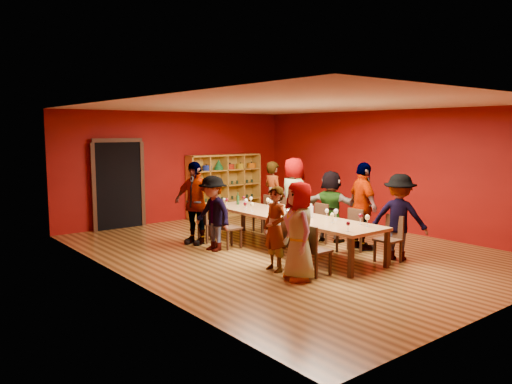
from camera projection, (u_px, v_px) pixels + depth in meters
room_shell at (287, 179)px, 10.31m from camera, size 7.10×9.10×3.04m
tasting_table at (287, 217)px, 10.41m from camera, size 1.10×4.50×0.75m
doorway at (118, 185)px, 12.69m from camera, size 1.40×0.17×2.30m
shelving_unit at (224, 182)px, 14.59m from camera, size 2.40×0.40×1.80m
chair_person_left_0 at (313, 247)px, 8.56m from camera, size 0.42×0.42×0.89m
person_left_0 at (299, 231)px, 8.31m from camera, size 0.71×0.92×1.66m
chair_person_left_1 at (288, 241)px, 9.06m from camera, size 0.42×0.42×0.89m
person_left_1 at (275, 229)px, 8.83m from camera, size 0.43×0.57×1.52m
chair_person_left_3 at (227, 225)px, 10.57m from camera, size 0.42×0.42×0.89m
person_left_3 at (213, 213)px, 10.32m from camera, size 0.50×1.05×1.57m
chair_person_left_4 at (206, 220)px, 11.19m from camera, size 0.42×0.42×0.89m
person_left_4 at (195, 203)px, 10.96m from camera, size 0.84×1.17×1.83m
chair_person_right_0 at (391, 236)px, 9.49m from camera, size 0.42×0.42×0.89m
person_right_0 at (399, 217)px, 9.60m from camera, size 0.86×1.17×1.67m
chair_person_right_1 at (352, 228)px, 10.23m from camera, size 0.42×0.42×0.89m
person_right_1 at (363, 206)px, 10.39m from camera, size 0.88×1.19×1.84m
chair_person_right_2 at (318, 222)px, 10.98m from camera, size 0.42×0.42×0.89m
person_right_2 at (331, 206)px, 11.20m from camera, size 0.90×1.55×1.61m
chair_person_right_3 at (284, 215)px, 11.85m from camera, size 0.42×0.42×0.89m
person_right_3 at (294, 196)px, 11.99m from camera, size 0.65×0.98×1.85m
chair_person_right_4 at (266, 211)px, 12.39m from camera, size 0.42×0.42×0.89m
person_right_4 at (273, 196)px, 12.50m from camera, size 0.52×0.67×1.73m
wine_glass_0 at (367, 218)px, 9.10m from camera, size 0.09×0.09×0.22m
wine_glass_1 at (244, 198)px, 12.00m from camera, size 0.07×0.07×0.18m
wine_glass_2 at (245, 204)px, 10.92m from camera, size 0.08×0.08×0.19m
wine_glass_3 at (360, 216)px, 9.29m from camera, size 0.08×0.08×0.21m
wine_glass_4 at (271, 202)px, 11.20m from camera, size 0.08×0.08×0.20m
wine_glass_5 at (298, 206)px, 10.56m from camera, size 0.09×0.09×0.21m
wine_glass_6 at (327, 211)px, 10.00m from camera, size 0.07×0.07×0.19m
wine_glass_7 at (336, 212)px, 9.74m from camera, size 0.09×0.09×0.22m
wine_glass_8 at (276, 209)px, 10.21m from camera, size 0.08×0.08×0.20m
wine_glass_9 at (298, 210)px, 9.98m from camera, size 0.09×0.09×0.21m
wine_glass_10 at (246, 201)px, 11.32m from camera, size 0.08×0.08×0.21m
wine_glass_11 at (252, 205)px, 10.78m from camera, size 0.08×0.08×0.20m
wine_glass_12 at (224, 200)px, 11.64m from camera, size 0.07×0.07×0.18m
wine_glass_13 at (332, 215)px, 9.45m from camera, size 0.08×0.08×0.20m
wine_glass_14 at (227, 200)px, 11.58m from camera, size 0.07×0.07×0.19m
wine_glass_15 at (279, 210)px, 10.05m from camera, size 0.09×0.09×0.22m
wine_glass_16 at (251, 199)px, 11.82m from camera, size 0.07×0.07×0.19m
wine_glass_17 at (348, 224)px, 8.66m from camera, size 0.07×0.07×0.18m
wine_glass_18 at (283, 206)px, 10.65m from camera, size 0.07×0.07×0.18m
wine_glass_19 at (305, 215)px, 9.44m from camera, size 0.08×0.08×0.20m
wine_glass_20 at (297, 206)px, 10.60m from camera, size 0.08×0.08×0.19m
wine_glass_21 at (268, 200)px, 11.41m from camera, size 0.09×0.09×0.21m
wine_glass_22 at (308, 215)px, 9.49m from camera, size 0.08×0.08×0.21m
spittoon_bowl at (291, 212)px, 10.38m from camera, size 0.27×0.27×0.15m
carafe_a at (278, 209)px, 10.44m from camera, size 0.12×0.12×0.25m
carafe_b at (311, 211)px, 10.03m from camera, size 0.13×0.13×0.28m
wine_bottle at (238, 200)px, 11.81m from camera, size 0.09×0.09×0.29m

